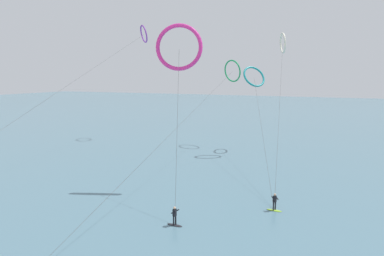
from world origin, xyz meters
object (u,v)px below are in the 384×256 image
object	(u,v)px
surfer_lime	(275,203)
kite_emerald	(232,71)
surfer_charcoal	(175,217)
kite_magenta	(179,47)
kite_violet	(143,34)
kite_teal	(254,77)
kite_ivory	(283,43)

from	to	relation	value
surfer_lime	kite_emerald	distance (m)	31.44
surfer_charcoal	kite_magenta	distance (m)	17.68
kite_violet	kite_teal	bearing A→B (deg)	-150.87
surfer_lime	kite_ivory	distance (m)	32.27
kite_violet	kite_emerald	xyz separation A→B (m)	(18.59, -0.32, -7.42)
surfer_lime	kite_magenta	size ratio (longest dim) A/B	0.09
surfer_lime	kite_ivory	size ratio (longest dim) A/B	0.06
kite_ivory	surfer_charcoal	bearing A→B (deg)	153.01
kite_ivory	kite_magenta	size ratio (longest dim) A/B	1.58
surfer_charcoal	surfer_lime	size ratio (longest dim) A/B	1.00
kite_violet	kite_magenta	world-z (taller)	kite_violet
kite_ivory	kite_magenta	distance (m)	25.88
surfer_lime	kite_emerald	world-z (taller)	kite_emerald
kite_emerald	kite_violet	bearing A→B (deg)	28.99
surfer_charcoal	kite_emerald	size ratio (longest dim) A/B	0.04
kite_violet	kite_magenta	xyz separation A→B (m)	(19.27, -24.11, -5.27)
surfer_charcoal	kite_emerald	world-z (taller)	kite_emerald
surfer_lime	kite_violet	size ratio (longest dim) A/B	0.04
kite_violet	kite_ivory	world-z (taller)	kite_violet
surfer_charcoal	kite_ivory	size ratio (longest dim) A/B	0.06
surfer_charcoal	kite_violet	xyz separation A→B (m)	(-22.88, 32.87, 20.19)
kite_magenta	surfer_charcoal	bearing A→B (deg)	-86.53
kite_violet	kite_magenta	bearing A→B (deg)	171.62
surfer_lime	kite_violet	bearing A→B (deg)	-98.87
kite_violet	surfer_charcoal	bearing A→B (deg)	167.82
surfer_charcoal	kite_emerald	distance (m)	35.23
surfer_charcoal	kite_teal	distance (m)	29.50
surfer_lime	kite_ivory	bearing A→B (deg)	-140.89
surfer_lime	kite_emerald	bearing A→B (deg)	-123.61
surfer_charcoal	kite_magenta	world-z (taller)	kite_magenta
kite_magenta	kite_teal	bearing A→B (deg)	57.47
surfer_lime	kite_teal	world-z (taller)	kite_teal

